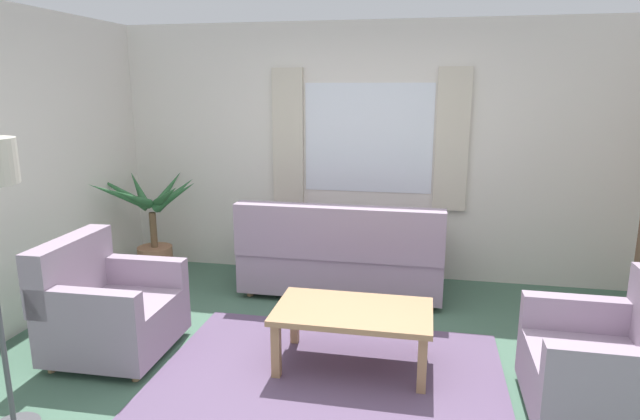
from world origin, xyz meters
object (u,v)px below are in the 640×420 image
Objects in this scene: couch at (342,257)px; potted_plant at (152,226)px; armchair_left at (107,308)px; armchair_right at (612,367)px; coffee_table at (353,316)px.

couch is 1.61× the size of potted_plant.
potted_plant is (-0.49, 1.59, 0.20)m from armchair_left.
armchair_left is at bearing -92.96° from armchair_right.
armchair_left and armchair_right have the same top height.
armchair_right is 1.62m from coffee_table.
couch reaches higher than armchair_right.
potted_plant is at bearing -2.14° from couch.
coffee_table is 2.72m from potted_plant.
couch is 2.15m from armchair_left.
potted_plant is (-2.01, 0.07, 0.19)m from couch.
armchair_left is at bearing -175.19° from coffee_table.
potted_plant reaches higher than couch.
armchair_right is (3.40, -0.20, 0.00)m from armchair_left.
coffee_table is at bearing -86.45° from armchair_left.
coffee_table is (1.82, 0.15, 0.03)m from armchair_left.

